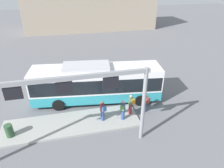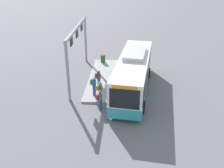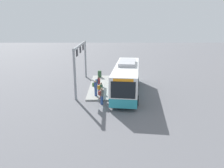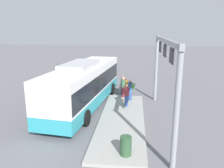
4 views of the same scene
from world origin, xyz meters
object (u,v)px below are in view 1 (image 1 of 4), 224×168
(person_waiting_near, at_px, (123,110))
(person_waiting_mid, at_px, (103,110))
(person_waiting_far, at_px, (131,104))
(person_boarding, at_px, (145,103))
(bus_main, at_px, (97,82))
(trash_bin, at_px, (9,131))

(person_waiting_near, xyz_separation_m, person_waiting_mid, (-1.48, 0.22, 0.00))
(person_waiting_mid, relative_size, person_waiting_far, 1.00)
(person_boarding, xyz_separation_m, person_waiting_mid, (-3.56, -0.49, 0.16))
(bus_main, relative_size, trash_bin, 12.27)
(person_waiting_mid, bearing_deg, bus_main, -22.26)
(person_boarding, height_order, person_waiting_far, person_waiting_far)
(person_boarding, distance_m, trash_bin, 10.03)
(bus_main, bearing_deg, person_boarding, -29.80)
(person_waiting_near, xyz_separation_m, person_waiting_far, (0.80, 0.59, 0.00))
(person_waiting_near, distance_m, trash_bin, 7.94)
(person_waiting_near, height_order, trash_bin, person_waiting_near)
(person_boarding, xyz_separation_m, person_waiting_near, (-2.08, -0.71, 0.16))
(person_waiting_near, bearing_deg, trash_bin, 118.41)
(person_waiting_near, relative_size, trash_bin, 1.86)
(person_waiting_near, relative_size, person_waiting_far, 1.00)
(person_waiting_near, relative_size, person_waiting_mid, 1.00)
(person_waiting_near, bearing_deg, person_waiting_far, -25.36)
(bus_main, bearing_deg, trash_bin, -145.72)
(person_boarding, bearing_deg, person_waiting_far, 62.30)
(trash_bin, bearing_deg, person_waiting_near, -0.07)
(person_boarding, distance_m, person_waiting_far, 1.29)
(person_boarding, relative_size, person_waiting_mid, 1.00)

